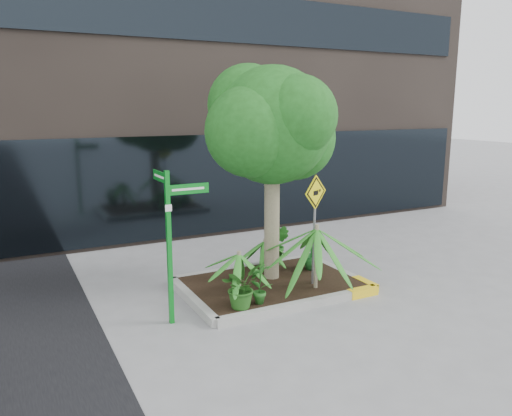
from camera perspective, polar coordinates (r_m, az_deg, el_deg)
name	(u,v)px	position (r m, az deg, el deg)	size (l,w,h in m)	color
ground	(270,296)	(9.29, 1.58, -9.99)	(80.00, 80.00, 0.00)	gray
planter	(273,284)	(9.58, 2.01, -8.66)	(3.35, 2.36, 0.15)	#9E9E99
tree	(272,126)	(9.26, 1.84, 9.40)	(2.80, 2.48, 4.19)	gray
palm_front	(317,229)	(9.00, 6.97, -2.37)	(1.33, 1.33, 1.48)	gray
palm_left	(239,254)	(8.66, -1.96, -5.29)	(0.91, 0.91, 1.01)	gray
palm_back	(265,241)	(10.09, 1.04, -3.81)	(0.71, 0.71, 0.79)	gray
shrub_a	(241,286)	(8.29, -1.75, -8.95)	(0.64, 0.64, 0.72)	#1F5017
shrub_b	(313,252)	(10.23, 6.51, -5.06)	(0.39, 0.39, 0.70)	#1C5F22
shrub_c	(260,283)	(8.43, 0.46, -8.55)	(0.38, 0.38, 0.72)	#22621E
shrub_d	(277,245)	(10.43, 2.47, -4.20)	(0.47, 0.47, 0.86)	#21671D
street_sign_post	(171,230)	(7.88, -9.73, -2.48)	(0.73, 0.72, 2.46)	#0B7B1D
cattle_sign	(315,211)	(9.12, 6.75, -0.36)	(0.60, 0.25, 2.06)	slate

